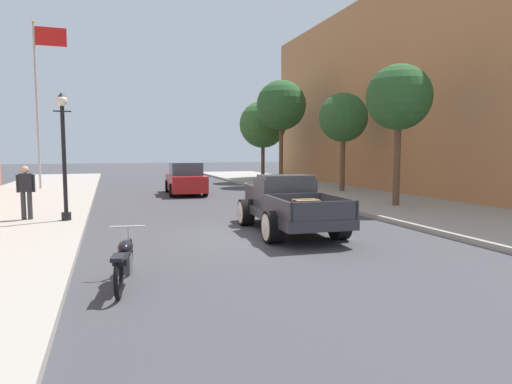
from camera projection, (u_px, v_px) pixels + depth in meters
name	position (u px, v px, depth m)	size (l,w,h in m)	color
ground_plane	(260.00, 235.00, 12.00)	(140.00, 140.00, 0.00)	#3D3D42
sidewalk_right	(474.00, 219.00, 14.26)	(5.50, 64.00, 0.15)	#9E998E
building_right_storefront	(465.00, 96.00, 25.90)	(12.00, 28.00, 10.80)	#B27A4C
hotrod_truck_gunmetal	(286.00, 204.00, 12.70)	(2.35, 5.00, 1.58)	#333338
motorcycle_parked	(124.00, 260.00, 7.52)	(0.62, 2.11, 0.93)	black
car_background_red	(186.00, 179.00, 23.10)	(2.02, 4.38, 1.65)	#AD1E1E
pedestrian_sidewalk_left	(26.00, 189.00, 13.71)	(0.53, 0.22, 1.65)	#333338
street_lamp_near	(64.00, 147.00, 13.44)	(0.50, 0.32, 3.85)	black
flagpole	(41.00, 87.00, 24.60)	(1.74, 0.16, 9.16)	#B2B2B7
street_tree_nearest	(399.00, 98.00, 17.02)	(2.50, 2.50, 5.39)	brown
street_tree_second	(343.00, 118.00, 23.13)	(2.53, 2.53, 5.08)	brown
street_tree_third	(281.00, 106.00, 28.21)	(3.14, 3.14, 6.52)	brown
street_tree_farthest	(263.00, 125.00, 31.66)	(3.32, 3.32, 5.61)	brown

